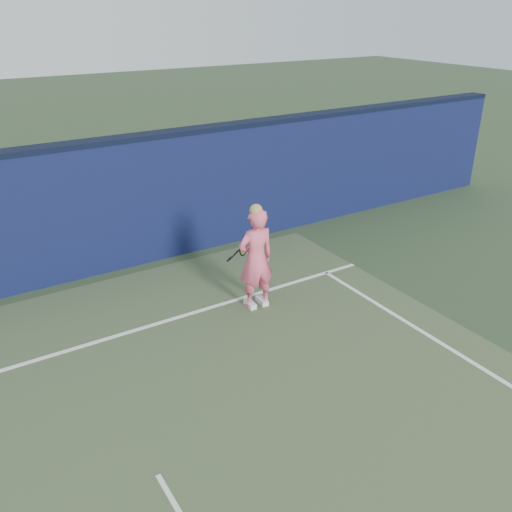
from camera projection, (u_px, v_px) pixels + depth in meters
backstop_wall at (36, 222)px, 9.84m from camera, size 24.00×0.40×2.50m
wall_cap at (23, 151)px, 9.29m from camera, size 24.00×0.42×0.10m
player at (256, 259)px, 9.21m from camera, size 0.68×0.46×1.89m
racket at (242, 249)px, 9.60m from camera, size 0.53×0.25×0.30m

